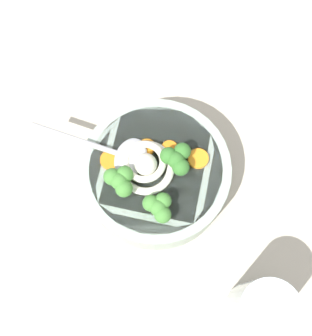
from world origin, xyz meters
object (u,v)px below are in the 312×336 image
soup_bowl (156,175)px  noodle_pile (145,165)px  drinking_glass (260,310)px  soup_spoon (121,155)px

soup_bowl → noodle_pile: noodle_pile is taller
noodle_pile → drinking_glass: drinking_glass is taller
noodle_pile → soup_spoon: size_ratio=0.50×
soup_spoon → soup_bowl: bearing=-180.0°
soup_spoon → drinking_glass: drinking_glass is taller
drinking_glass → soup_bowl: bearing=-20.0°
drinking_glass → soup_spoon: bearing=-13.8°
noodle_pile → drinking_glass: (-23.03, 7.16, -1.80)cm
soup_bowl → noodle_pile: size_ratio=2.45×
soup_spoon → noodle_pile: bearing=173.5°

